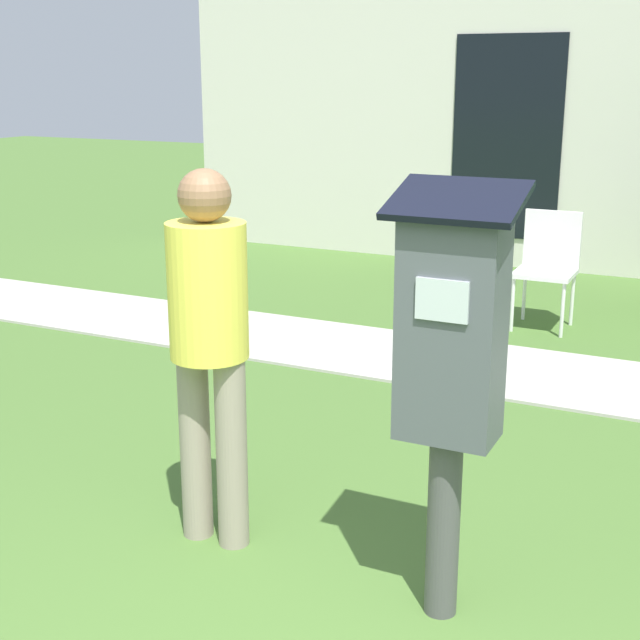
{
  "coord_description": "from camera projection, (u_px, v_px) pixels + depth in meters",
  "views": [
    {
      "loc": [
        0.89,
        -1.56,
        1.93
      ],
      "look_at": [
        -0.5,
        1.29,
        1.05
      ],
      "focal_mm": 50.0,
      "sensor_mm": 36.0,
      "label": 1
    }
  ],
  "objects": [
    {
      "name": "sidewalk",
      "position": [
        577.0,
        381.0,
        5.76
      ],
      "size": [
        12.0,
        1.1,
        0.02
      ],
      "color": "#B7B2A8",
      "rests_on": "ground"
    },
    {
      "name": "person_standing",
      "position": [
        209.0,
        331.0,
        3.58
      ],
      "size": [
        0.32,
        0.32,
        1.58
      ],
      "rotation": [
        0.0,
        0.0,
        -0.21
      ],
      "color": "gray",
      "rests_on": "ground"
    },
    {
      "name": "outdoor_chair_left",
      "position": [
        548.0,
        260.0,
        6.92
      ],
      "size": [
        0.44,
        0.44,
        0.9
      ],
      "rotation": [
        0.0,
        0.0,
        -0.07
      ],
      "color": "white",
      "rests_on": "ground"
    },
    {
      "name": "parking_meter",
      "position": [
        451.0,
        350.0,
        3.04
      ],
      "size": [
        0.44,
        0.31,
        1.59
      ],
      "color": "#4C4C4C",
      "rests_on": "ground"
    }
  ]
}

